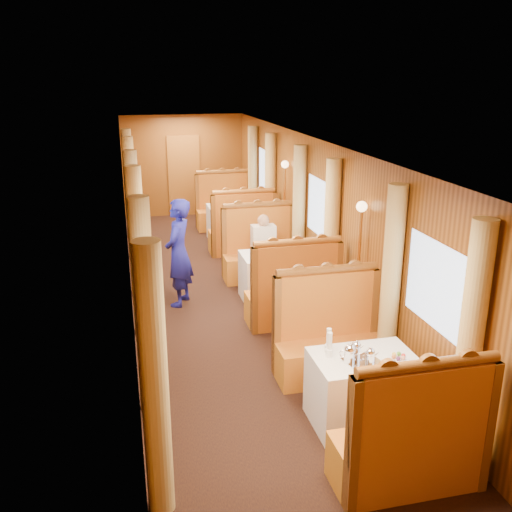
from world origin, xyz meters
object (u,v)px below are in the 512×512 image
object	(u,v)px
banquette_far_fwd	(242,233)
table_near	(363,390)
banquette_near_fwd	(410,446)
banquette_far_aft	(224,210)
rose_vase_mid	(274,243)
steward	(179,253)
banquette_near_aft	(329,342)
teapot_left	(349,356)
fruit_plate	(398,358)
passenger	(264,242)
table_far	(233,223)
tea_tray	(362,361)
teapot_right	(370,358)
banquette_mid_aft	(260,255)
banquette_mid_fwd	(293,297)
teapot_back	(356,351)
rose_vase_far	(233,198)
table_mid	(275,276)

from	to	relation	value
banquette_far_fwd	table_near	bearing A→B (deg)	-90.00
banquette_near_fwd	banquette_far_aft	size ratio (longest dim) A/B	1.00
rose_vase_mid	steward	size ratio (longest dim) A/B	0.21
banquette_near_aft	teapot_left	size ratio (longest dim) A/B	7.17
fruit_plate	passenger	world-z (taller)	passenger
banquette_near_fwd	table_far	size ratio (longest dim) A/B	1.28
steward	passenger	world-z (taller)	steward
table_near	tea_tray	bearing A→B (deg)	-130.90
table_far	rose_vase_mid	xyz separation A→B (m)	(-0.01, -3.48, 0.55)
teapot_right	banquette_near_aft	bearing A→B (deg)	81.69
table_far	table_near	bearing A→B (deg)	-90.00
table_near	banquette_mid_aft	size ratio (longest dim) A/B	0.78
banquette_mid_fwd	teapot_back	xyz separation A→B (m)	(-0.09, -2.45, 0.39)
banquette_near_aft	fruit_plate	size ratio (longest dim) A/B	6.32
table_near	steward	size ratio (longest dim) A/B	0.62
table_far	rose_vase_mid	distance (m)	3.52
banquette_far_fwd	teapot_right	bearing A→B (deg)	-90.09
teapot_back	passenger	xyz separation A→B (m)	(0.09, 4.19, -0.07)
tea_tray	passenger	bearing A→B (deg)	89.09
teapot_back	tea_tray	bearing A→B (deg)	-97.25
banquette_near_aft	banquette_far_fwd	bearing A→B (deg)	90.00
fruit_plate	banquette_mid_fwd	bearing A→B (deg)	96.76
banquette_mid_aft	banquette_far_aft	xyz separation A→B (m)	(0.00, 3.50, 0.00)
teapot_left	fruit_plate	size ratio (longest dim) A/B	0.88
banquette_near_aft	tea_tray	bearing A→B (deg)	-93.59
teapot_left	rose_vase_far	xyz separation A→B (m)	(0.20, 7.05, 0.10)
table_mid	banquette_mid_aft	xyz separation A→B (m)	(0.00, 1.01, 0.05)
fruit_plate	rose_vase_far	world-z (taller)	rose_vase_far
banquette_near_fwd	rose_vase_mid	world-z (taller)	banquette_near_fwd
table_near	fruit_plate	xyz separation A→B (m)	(0.31, -0.12, 0.39)
teapot_right	banquette_far_fwd	bearing A→B (deg)	82.07
banquette_far_aft	steward	size ratio (longest dim) A/B	0.79
table_far	fruit_plate	distance (m)	7.14
table_far	teapot_right	world-z (taller)	teapot_right
teapot_back	steward	world-z (taller)	steward
banquette_far_fwd	table_far	bearing A→B (deg)	90.00
table_far	banquette_near_aft	bearing A→B (deg)	-90.00
table_far	banquette_far_fwd	size ratio (longest dim) A/B	0.78
banquette_mid_fwd	teapot_back	bearing A→B (deg)	-92.02
banquette_far_fwd	teapot_left	size ratio (longest dim) A/B	7.17
table_far	table_mid	bearing A→B (deg)	-90.00
banquette_near_fwd	banquette_mid_aft	bearing A→B (deg)	90.00
table_mid	table_far	world-z (taller)	same
steward	banquette_mid_fwd	bearing A→B (deg)	77.05
table_near	table_mid	size ratio (longest dim) A/B	1.00
teapot_left	rose_vase_mid	distance (m)	3.60
table_near	banquette_mid_fwd	size ratio (longest dim) A/B	0.78
table_mid	teapot_right	size ratio (longest dim) A/B	6.71
teapot_left	banquette_far_aft	bearing A→B (deg)	112.45
teapot_left	steward	bearing A→B (deg)	133.23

